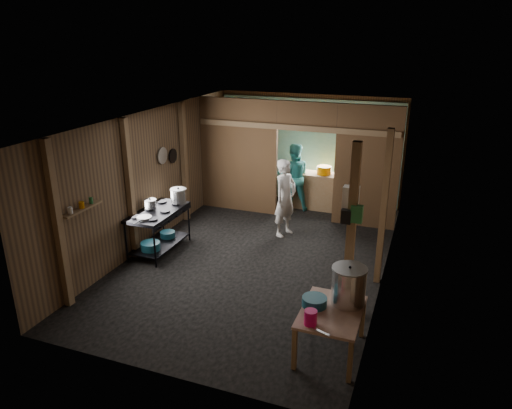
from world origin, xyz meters
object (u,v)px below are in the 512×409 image
at_px(prep_table, 330,331).
at_px(stock_pot, 349,286).
at_px(pink_bucket, 311,318).
at_px(gas_range, 159,231).
at_px(cook, 285,198).
at_px(stove_pot_large, 179,196).
at_px(yellow_tub, 324,170).

height_order(prep_table, stock_pot, stock_pot).
height_order(prep_table, pink_bucket, pink_bucket).
distance_m(gas_range, cook, 2.59).
relative_size(pink_bucket, cook, 0.12).
bearing_deg(cook, stove_pot_large, 140.06).
distance_m(stock_pot, yellow_tub, 5.25).
xyz_separation_m(stove_pot_large, stock_pot, (3.69, -2.17, -0.09)).
distance_m(gas_range, prep_table, 4.17).
bearing_deg(yellow_tub, pink_bucket, -78.69).
bearing_deg(stove_pot_large, yellow_tub, 52.27).
height_order(prep_table, stove_pot_large, stove_pot_large).
bearing_deg(stove_pot_large, prep_table, -34.41).
height_order(yellow_tub, cook, cook).
distance_m(stove_pot_large, yellow_tub, 3.63).
height_order(pink_bucket, cook, cook).
distance_m(pink_bucket, cook, 4.17).
bearing_deg(cook, pink_bucket, -138.74).
xyz_separation_m(gas_range, yellow_tub, (2.39, 3.39, 0.54)).
bearing_deg(cook, prep_table, -134.19).
xyz_separation_m(pink_bucket, yellow_tub, (-1.14, 5.68, 0.23)).
bearing_deg(gas_range, yellow_tub, 54.76).
bearing_deg(stock_pot, cook, 119.82).
distance_m(stove_pot_large, cook, 2.13).
distance_m(stove_pot_large, stock_pot, 4.28).
bearing_deg(yellow_tub, cook, -102.00).
xyz_separation_m(yellow_tub, cook, (-0.38, -1.80, -0.15)).
bearing_deg(gas_range, cook, 38.25).
relative_size(stock_pot, yellow_tub, 1.58).
relative_size(gas_range, stock_pot, 2.59).
relative_size(gas_range, stove_pot_large, 4.37).
relative_size(gas_range, prep_table, 1.32).
xyz_separation_m(stock_pot, yellow_tub, (-1.47, 5.04, 0.08)).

